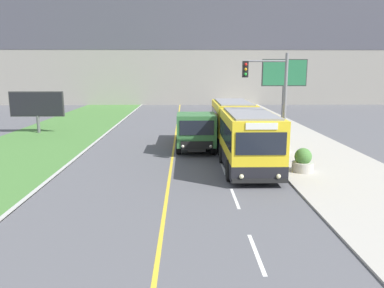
{
  "coord_description": "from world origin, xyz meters",
  "views": [
    {
      "loc": [
        0.77,
        -1.85,
        5.06
      ],
      "look_at": [
        1.1,
        16.56,
        1.4
      ],
      "focal_mm": 35.0,
      "sensor_mm": 36.0,
      "label": 1
    }
  ],
  "objects": [
    {
      "name": "city_bus",
      "position": [
        3.96,
        19.68,
        1.53
      ],
      "size": [
        2.61,
        12.43,
        3.01
      ],
      "color": "yellow",
      "rests_on": "ground_plane"
    },
    {
      "name": "dump_truck",
      "position": [
        1.43,
        21.64,
        1.24
      ],
      "size": [
        2.44,
        6.87,
        2.43
      ],
      "color": "black",
      "rests_on": "ground_plane"
    },
    {
      "name": "billboard_small",
      "position": [
        -11.19,
        28.47,
        2.29
      ],
      "size": [
        4.31,
        0.24,
        3.37
      ],
      "color": "#59595B",
      "rests_on": "ground_plane"
    },
    {
      "name": "billboard_large",
      "position": [
        10.55,
        35.45,
        4.56
      ],
      "size": [
        4.44,
        0.24,
        6.1
      ],
      "color": "#59595B",
      "rests_on": "ground_plane"
    },
    {
      "name": "planter_round_near",
      "position": [
        6.6,
        16.08,
        0.6
      ],
      "size": [
        1.05,
        1.05,
        1.18
      ],
      "color": "#B7B2A8",
      "rests_on": "sidewalk_right"
    },
    {
      "name": "apartment_block_background",
      "position": [
        0.0,
        57.08,
        11.27
      ],
      "size": [
        80.0,
        8.04,
        22.53
      ],
      "color": "gray",
      "rests_on": "ground_plane"
    },
    {
      "name": "planter_round_second",
      "position": [
        6.71,
        20.62,
        0.56
      ],
      "size": [
        1.02,
        1.02,
        1.11
      ],
      "color": "#B7B2A8",
      "rests_on": "sidewalk_right"
    },
    {
      "name": "traffic_light_mast",
      "position": [
        5.17,
        17.04,
        3.75
      ],
      "size": [
        2.28,
        0.32,
        5.89
      ],
      "color": "slate",
      "rests_on": "ground_plane"
    }
  ]
}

